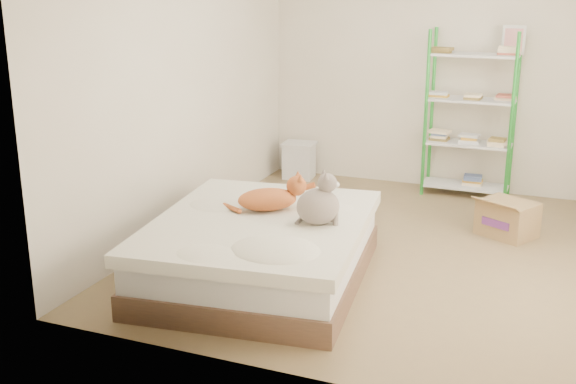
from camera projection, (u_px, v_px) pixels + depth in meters
The scene contains 7 objects.
room at pixel (399, 96), 5.62m from camera, with size 3.81×4.21×2.61m.
bed at pixel (261, 250), 5.38m from camera, with size 1.73×2.06×0.48m.
orange_cat at pixel (267, 197), 5.49m from camera, with size 0.54×0.29×0.22m, color #C45D20, non-canonical shape.
grey_cat at pixel (318, 199), 5.15m from camera, with size 0.28×0.34×0.38m, color gray, non-canonical shape.
shelf_unit at pixel (471, 114), 7.31m from camera, with size 0.90×0.36×1.74m.
cardboard_box at pixel (507, 218), 6.33m from camera, with size 0.56×0.59×0.36m.
white_bin at pixel (299, 160), 8.14m from camera, with size 0.38×0.34×0.41m.
Camera 1 is at (1.29, -5.52, 2.21)m, focal length 45.00 mm.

